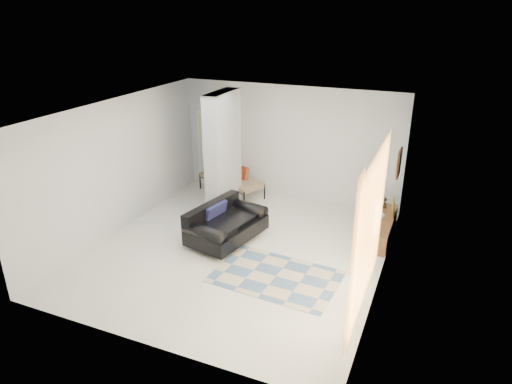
% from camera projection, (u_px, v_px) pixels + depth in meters
% --- Properties ---
extents(floor, '(6.00, 6.00, 0.00)m').
position_uv_depth(floor, '(238.00, 250.00, 9.09)').
color(floor, silver).
rests_on(floor, ground).
extents(ceiling, '(6.00, 6.00, 0.00)m').
position_uv_depth(ceiling, '(236.00, 110.00, 8.03)').
color(ceiling, white).
rests_on(ceiling, wall_back).
extents(wall_back, '(6.00, 0.00, 6.00)m').
position_uv_depth(wall_back, '(289.00, 143.00, 11.11)').
color(wall_back, silver).
rests_on(wall_back, ground).
extents(wall_front, '(6.00, 0.00, 6.00)m').
position_uv_depth(wall_front, '(140.00, 261.00, 6.00)').
color(wall_front, silver).
rests_on(wall_front, ground).
extents(wall_left, '(0.00, 6.00, 6.00)m').
position_uv_depth(wall_left, '(118.00, 166.00, 9.55)').
color(wall_left, silver).
rests_on(wall_left, ground).
extents(wall_right, '(0.00, 6.00, 6.00)m').
position_uv_depth(wall_right, '(387.00, 208.00, 7.57)').
color(wall_right, silver).
rests_on(wall_right, ground).
extents(partition_column, '(0.35, 1.20, 2.80)m').
position_uv_depth(partition_column, '(223.00, 154.00, 10.32)').
color(partition_column, '#A9AEB1').
rests_on(partition_column, floor).
extents(hallway_door, '(0.85, 0.06, 2.04)m').
position_uv_depth(hallway_door, '(213.00, 149.00, 11.98)').
color(hallway_door, white).
rests_on(hallway_door, floor).
extents(curtain, '(0.00, 2.55, 2.55)m').
position_uv_depth(curtain, '(370.00, 234.00, 6.60)').
color(curtain, '#F2A33F').
rests_on(curtain, wall_right).
extents(wall_art, '(0.04, 0.45, 0.55)m').
position_uv_depth(wall_art, '(399.00, 163.00, 8.93)').
color(wall_art, '#3B2110').
rests_on(wall_art, wall_right).
extents(media_console, '(0.45, 1.76, 0.80)m').
position_uv_depth(media_console, '(381.00, 227.00, 9.55)').
color(media_console, brown).
rests_on(media_console, floor).
extents(loveseat, '(1.29, 1.84, 0.76)m').
position_uv_depth(loveseat, '(224.00, 224.00, 9.35)').
color(loveseat, silver).
rests_on(loveseat, floor).
extents(daybed, '(1.88, 1.34, 0.77)m').
position_uv_depth(daybed, '(231.00, 178.00, 11.68)').
color(daybed, black).
rests_on(daybed, floor).
extents(area_rug, '(2.29, 1.61, 0.01)m').
position_uv_depth(area_rug, '(276.00, 276.00, 8.18)').
color(area_rug, '#C6B597').
rests_on(area_rug, floor).
extents(cylinder_lamp, '(0.13, 0.13, 0.69)m').
position_uv_depth(cylinder_lamp, '(377.00, 218.00, 8.73)').
color(cylinder_lamp, silver).
rests_on(cylinder_lamp, media_console).
extents(bronze_figurine, '(0.12, 0.12, 0.23)m').
position_uv_depth(bronze_figurine, '(385.00, 203.00, 9.98)').
color(bronze_figurine, '#322416').
rests_on(bronze_figurine, media_console).
extents(vase, '(0.20, 0.20, 0.19)m').
position_uv_depth(vase, '(380.00, 214.00, 9.47)').
color(vase, white).
rests_on(vase, media_console).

